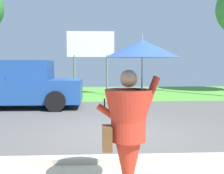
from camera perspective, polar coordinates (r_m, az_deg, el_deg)
name	(u,v)px	position (r m, az deg, el deg)	size (l,w,h in m)	color
ground_plane	(110,115)	(10.16, -0.39, -5.53)	(40.00, 22.00, 0.20)	#565451
monk_pedestrian	(131,119)	(3.64, 3.85, -6.37)	(1.05, 0.94, 2.13)	#B22D1E
pickup_truck	(16,86)	(11.93, -18.52, 0.22)	(5.20, 2.28, 1.88)	#1E478C
roadside_billboard	(91,49)	(15.96, -4.27, 7.60)	(2.60, 0.12, 3.50)	slate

